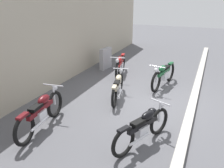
{
  "coord_description": "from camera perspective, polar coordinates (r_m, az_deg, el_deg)",
  "views": [
    {
      "loc": [
        -7.25,
        -1.56,
        3.33
      ],
      "look_at": [
        -0.47,
        1.3,
        0.55
      ],
      "focal_mm": 38.4,
      "sensor_mm": 36.0,
      "label": 1
    }
  ],
  "objects": [
    {
      "name": "curb_strip",
      "position": [
        7.96,
        18.55,
        -4.71
      ],
      "size": [
        18.0,
        0.24,
        0.12
      ],
      "primitive_type": "cube",
      "color": "#B7B2A8",
      "rests_on": "ground_plane"
    },
    {
      "name": "motorcycle_black",
      "position": [
        5.66,
        7.43,
        -10.3
      ],
      "size": [
        1.88,
        0.94,
        0.9
      ],
      "rotation": [
        0.0,
        0.0,
        -0.4
      ],
      "color": "black",
      "rests_on": "ground_plane"
    },
    {
      "name": "stone_marker",
      "position": [
        11.28,
        -1.52,
        6.09
      ],
      "size": [
        0.8,
        0.29,
        0.98
      ],
      "primitive_type": "cube",
      "rotation": [
        0.0,
        0.0,
        -0.12
      ],
      "color": "#9E9EA3",
      "rests_on": "ground_plane"
    },
    {
      "name": "motorcycle_red",
      "position": [
        10.33,
        1.97,
        4.61
      ],
      "size": [
        2.15,
        0.73,
        0.98
      ],
      "rotation": [
        0.0,
        0.0,
        3.35
      ],
      "color": "black",
      "rests_on": "ground_plane"
    },
    {
      "name": "helmet",
      "position": [
        6.98,
        9.55,
        -6.77
      ],
      "size": [
        0.29,
        0.29,
        0.29
      ],
      "primitive_type": "sphere",
      "color": "black",
      "rests_on": "ground_plane"
    },
    {
      "name": "motorcycle_green",
      "position": [
        9.26,
        12.13,
        2.22
      ],
      "size": [
        2.15,
        0.67,
        0.97
      ],
      "rotation": [
        0.0,
        0.0,
        2.96
      ],
      "color": "black",
      "rests_on": "ground_plane"
    },
    {
      "name": "motorcycle_cream",
      "position": [
        7.98,
        1.38,
        -0.67
      ],
      "size": [
        1.95,
        0.67,
        0.89
      ],
      "rotation": [
        0.0,
        0.0,
        0.21
      ],
      "color": "black",
      "rests_on": "ground_plane"
    },
    {
      "name": "motorcycle_maroon",
      "position": [
        6.46,
        -16.48,
        -6.48
      ],
      "size": [
        2.19,
        0.62,
        0.99
      ],
      "rotation": [
        0.0,
        0.0,
        0.12
      ],
      "color": "black",
      "rests_on": "ground_plane"
    },
    {
      "name": "building_wall",
      "position": [
        9.2,
        -13.96,
        10.12
      ],
      "size": [
        18.0,
        0.3,
        3.47
      ],
      "primitive_type": "cube",
      "color": "#B2A893",
      "rests_on": "ground_plane"
    },
    {
      "name": "ground_plane",
      "position": [
        8.13,
        9.81,
        -3.8
      ],
      "size": [
        40.0,
        40.0,
        0.0
      ],
      "primitive_type": "plane",
      "color": "#56565B"
    }
  ]
}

